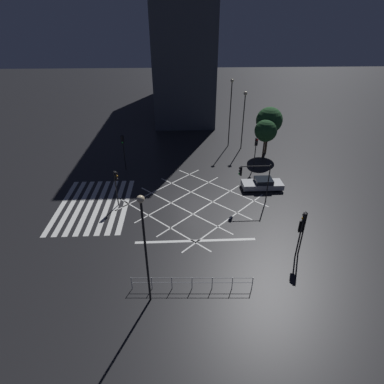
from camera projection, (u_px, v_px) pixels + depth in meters
The scene contains 16 objects.
ground_plane at pixel (192, 202), 30.30m from camera, with size 200.00×200.00×0.00m, color black.
road_markings at pixel (123, 206), 29.73m from camera, with size 15.17×20.79×0.01m.
office_building at pixel (182, 33), 58.33m from camera, with size 34.88×10.06×27.90m.
traffic_light_ne_cross at pixel (303, 225), 22.18m from camera, with size 0.36×0.39×3.94m.
traffic_light_sw_main at pixel (123, 146), 35.32m from camera, with size 0.39×0.36×4.41m.
traffic_light_ne_main at pixel (300, 232), 22.17m from camera, with size 0.39×0.36×3.37m.
traffic_light_nw_main at pixel (256, 147), 35.79m from camera, with size 0.39×0.36×4.01m.
traffic_light_median_north at pixel (253, 175), 28.71m from camera, with size 0.36×3.07×4.19m.
traffic_light_median_south at pixel (116, 181), 28.55m from camera, with size 0.36×0.39×3.72m.
street_lamp_east at pixel (231, 104), 41.06m from camera, with size 0.45×0.45×9.33m.
street_lamp_west at pixel (144, 236), 17.14m from camera, with size 0.44×0.44×7.97m.
street_lamp_far at pixel (244, 109), 40.35m from camera, with size 0.51×0.51×7.93m.
street_tree_near at pixel (269, 121), 39.35m from camera, with size 3.45×3.45×6.32m.
street_tree_far at pixel (266, 131), 38.44m from camera, with size 2.88×2.88×5.15m.
waiting_car at pixel (262, 184), 32.53m from camera, with size 1.81×4.38×1.20m.
pedestrian_railing at pixel (192, 282), 20.22m from camera, with size 0.45×8.24×1.05m.
Camera 1 is at (25.73, -1.24, 15.99)m, focal length 28.00 mm.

